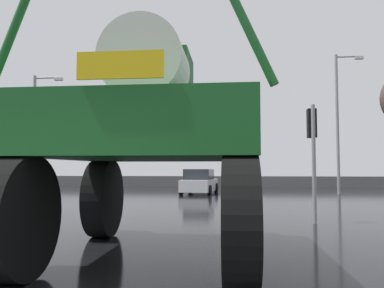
% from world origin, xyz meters
% --- Properties ---
extents(ground_plane, '(120.00, 120.00, 0.00)m').
position_xyz_m(ground_plane, '(0.00, 18.00, 0.00)').
color(ground_plane, black).
extents(oversize_sprayer, '(4.02, 5.39, 4.39)m').
position_xyz_m(oversize_sprayer, '(1.19, 4.78, 2.05)').
color(oversize_sprayer, black).
rests_on(oversize_sprayer, ground).
extents(sedan_ahead, '(2.18, 4.24, 1.52)m').
position_xyz_m(sedan_ahead, '(0.43, 22.18, 0.71)').
color(sedan_ahead, silver).
rests_on(sedan_ahead, ground).
extents(traffic_signal_near_right, '(0.24, 0.54, 3.39)m').
position_xyz_m(traffic_signal_near_right, '(4.89, 9.48, 2.47)').
color(traffic_signal_near_right, gray).
rests_on(traffic_signal_near_right, ground).
extents(streetlight_far_left, '(1.87, 0.24, 7.26)m').
position_xyz_m(streetlight_far_left, '(-9.41, 20.50, 4.07)').
color(streetlight_far_left, gray).
rests_on(streetlight_far_left, ground).
extents(streetlight_far_right, '(1.73, 0.24, 8.60)m').
position_xyz_m(streetlight_far_right, '(9.01, 22.61, 4.74)').
color(streetlight_far_right, gray).
rests_on(streetlight_far_right, ground).
extents(roadside_barrier, '(32.60, 0.24, 0.90)m').
position_xyz_m(roadside_barrier, '(0.00, 31.90, 0.45)').
color(roadside_barrier, '#59595B').
rests_on(roadside_barrier, ground).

